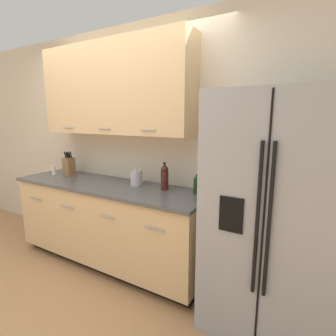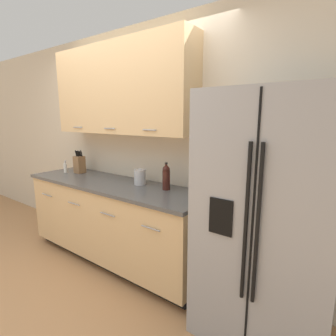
{
  "view_description": "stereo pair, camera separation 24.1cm",
  "coord_description": "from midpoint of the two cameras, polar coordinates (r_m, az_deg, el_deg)",
  "views": [
    {
      "loc": [
        1.95,
        -1.26,
        1.63
      ],
      "look_at": [
        0.76,
        0.78,
        1.17
      ],
      "focal_mm": 28.0,
      "sensor_mm": 36.0,
      "label": 1
    },
    {
      "loc": [
        2.16,
        -1.13,
        1.63
      ],
      "look_at": [
        0.76,
        0.78,
        1.17
      ],
      "focal_mm": 28.0,
      "sensor_mm": 36.0,
      "label": 2
    }
  ],
  "objects": [
    {
      "name": "refrigerator",
      "position": [
        2.09,
        18.68,
        -9.87
      ],
      "size": [
        0.91,
        0.75,
        1.81
      ],
      "color": "#9E9EA0",
      "rests_on": "ground_plane"
    },
    {
      "name": "soap_dispenser",
      "position": [
        3.6,
        -25.42,
        -0.38
      ],
      "size": [
        0.05,
        0.04,
        0.16
      ],
      "color": "silver",
      "rests_on": "counter_unit"
    },
    {
      "name": "knife_block",
      "position": [
        3.52,
        -22.63,
        0.41
      ],
      "size": [
        0.11,
        0.11,
        0.29
      ],
      "color": "olive",
      "rests_on": "counter_unit"
    },
    {
      "name": "oil_bottle",
      "position": [
        2.45,
        3.49,
        -3.68
      ],
      "size": [
        0.06,
        0.06,
        0.18
      ],
      "color": "black",
      "rests_on": "counter_unit"
    },
    {
      "name": "wine_bottle",
      "position": [
        2.59,
        -3.41,
        -2.03
      ],
      "size": [
        0.08,
        0.08,
        0.27
      ],
      "color": "#3D1914",
      "rests_on": "counter_unit"
    },
    {
      "name": "steel_canister",
      "position": [
        2.8,
        -9.36,
        -2.1
      ],
      "size": [
        0.13,
        0.13,
        0.18
      ],
      "color": "#B7B7BA",
      "rests_on": "counter_unit"
    },
    {
      "name": "counter_unit",
      "position": [
        3.08,
        -14.92,
        -11.53
      ],
      "size": [
        2.29,
        0.64,
        0.92
      ],
      "color": "black",
      "rests_on": "ground_plane"
    },
    {
      "name": "ground_plane",
      "position": [
        2.88,
        -26.53,
        -24.68
      ],
      "size": [
        14.0,
        14.0,
        0.0
      ],
      "primitive_type": "plane",
      "color": "#B27F51"
    },
    {
      "name": "wall_back",
      "position": [
        3.06,
        -12.02,
        8.09
      ],
      "size": [
        10.0,
        0.39,
        2.6
      ],
      "color": "beige",
      "rests_on": "ground_plane"
    }
  ]
}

